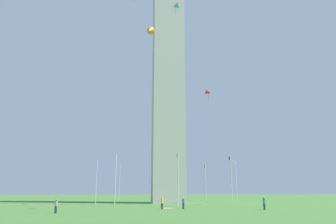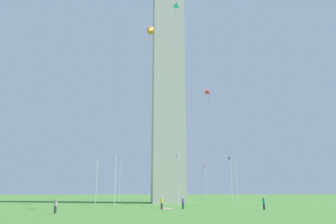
% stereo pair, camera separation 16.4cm
% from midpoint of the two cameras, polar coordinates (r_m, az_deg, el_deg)
% --- Properties ---
extents(ground_plane, '(260.00, 260.00, 0.00)m').
position_cam_midpoint_polar(ground_plane, '(68.99, 0.07, -15.72)').
color(ground_plane, '#3D6B2D').
extents(obelisk_monument, '(6.72, 6.72, 61.07)m').
position_cam_midpoint_polar(obelisk_monument, '(74.37, 0.06, 8.50)').
color(obelisk_monument, '#B7B2A8').
rests_on(obelisk_monument, ground).
extents(flagpole_n, '(1.12, 0.14, 8.74)m').
position_cam_midpoint_polar(flagpole_n, '(83.62, -1.06, -12.07)').
color(flagpole_n, silver).
rests_on(flagpole_n, ground).
extents(flagpole_ne, '(1.12, 0.14, 8.74)m').
position_cam_midpoint_polar(flagpole_ne, '(79.03, -8.45, -11.84)').
color(flagpole_ne, silver).
rests_on(flagpole_ne, ground).
extents(flagpole_e, '(1.12, 0.14, 8.74)m').
position_cam_midpoint_polar(flagpole_e, '(68.97, -12.40, -11.45)').
color(flagpole_e, silver).
rests_on(flagpole_e, ground).
extents(flagpole_se, '(1.12, 0.14, 8.74)m').
position_cam_midpoint_polar(flagpole_se, '(58.30, -9.17, -11.27)').
color(flagpole_se, silver).
rests_on(flagpole_se, ground).
extents(flagpole_s, '(1.12, 0.14, 8.74)m').
position_cam_midpoint_polar(flagpole_s, '(54.47, 1.79, -11.28)').
color(flagpole_s, silver).
rests_on(flagpole_s, ground).
extents(flagpole_sw, '(1.12, 0.14, 8.74)m').
position_cam_midpoint_polar(flagpole_sw, '(60.94, 11.12, -11.28)').
color(flagpole_sw, silver).
rests_on(flagpole_sw, ground).
extents(flagpole_w, '(1.12, 0.14, 8.74)m').
position_cam_midpoint_polar(flagpole_w, '(72.12, 11.98, -11.55)').
color(flagpole_w, silver).
rests_on(flagpole_w, ground).
extents(flagpole_nw, '(1.12, 0.14, 8.74)m').
position_cam_midpoint_polar(flagpole_nw, '(81.00, 6.72, -11.93)').
color(flagpole_nw, silver).
rests_on(flagpole_nw, ground).
extents(person_yellow_shirt, '(0.32, 0.32, 1.70)m').
position_cam_midpoint_polar(person_yellow_shirt, '(47.30, -1.01, -15.70)').
color(person_yellow_shirt, '#2D2D38').
rests_on(person_yellow_shirt, ground).
extents(person_blue_shirt, '(0.32, 0.32, 1.63)m').
position_cam_midpoint_polar(person_blue_shirt, '(47.79, 2.76, -15.71)').
color(person_blue_shirt, '#2D2D38').
rests_on(person_blue_shirt, ground).
extents(person_teal_shirt, '(0.32, 0.32, 1.75)m').
position_cam_midpoint_polar(person_teal_shirt, '(47.64, 16.61, -15.12)').
color(person_teal_shirt, '#2D2D38').
rests_on(person_teal_shirt, ground).
extents(person_gray_shirt, '(0.32, 0.32, 1.62)m').
position_cam_midpoint_polar(person_gray_shirt, '(41.05, -19.06, -15.38)').
color(person_gray_shirt, '#2D2D38').
rests_on(person_gray_shirt, ground).
extents(kite_red_delta, '(1.15, 1.39, 2.29)m').
position_cam_midpoint_polar(kite_red_delta, '(61.89, 7.15, 3.47)').
color(kite_red_delta, red).
extents(kite_orange_delta, '(2.29, 2.04, 3.11)m').
position_cam_midpoint_polar(kite_orange_delta, '(65.16, -3.18, 14.12)').
color(kite_orange_delta, orange).
extents(kite_cyan_delta, '(1.32, 1.40, 1.98)m').
position_cam_midpoint_polar(kite_cyan_delta, '(51.13, 1.39, 18.11)').
color(kite_cyan_delta, '#33C6D1').
extents(picnic_blanket_near_first_person, '(2.16, 2.27, 0.01)m').
position_cam_midpoint_polar(picnic_blanket_near_first_person, '(49.61, -0.15, -16.57)').
color(picnic_blanket_near_first_person, pink).
rests_on(picnic_blanket_near_first_person, ground).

